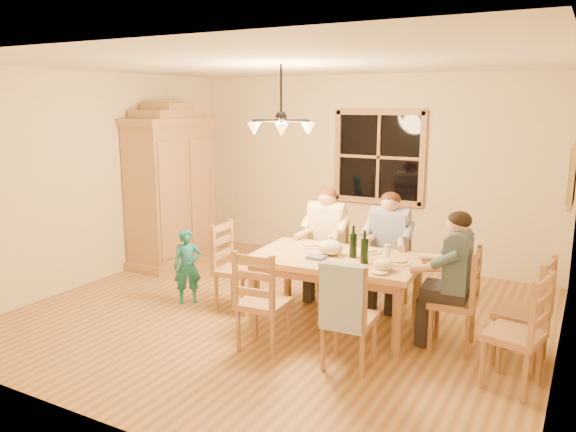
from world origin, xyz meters
The scene contains 33 objects.
floor centered at (0.00, 0.00, 0.00)m, with size 5.50×5.50×0.00m, color #8F5E34.
ceiling centered at (0.00, 0.00, 2.70)m, with size 5.50×5.00×0.02m, color white.
wall_back centered at (0.00, 2.50, 1.35)m, with size 5.50×0.02×2.70m, color beige.
wall_left centered at (-2.75, 0.00, 1.35)m, with size 0.02×5.00×2.70m, color beige.
wall_right centered at (2.75, 0.00, 1.35)m, with size 0.02×5.00×2.70m, color beige.
window centered at (0.20, 2.47, 1.55)m, with size 1.30×0.06×1.30m.
painting centered at (2.71, 1.20, 1.60)m, with size 0.06×0.78×0.64m.
chandelier centered at (0.00, 0.00, 2.08)m, with size 0.77×0.68×0.71m.
armoire centered at (-2.42, 1.08, 1.06)m, with size 0.66×1.40×2.30m.
dining_table centered at (0.65, 0.00, 0.66)m, with size 1.77×1.15×0.76m.
chair_far_left centered at (0.17, 0.78, 0.30)m, with size 0.46×0.45×0.99m.
chair_far_right centered at (0.93, 0.83, 0.30)m, with size 0.46×0.45×0.99m.
chair_near_left centered at (0.27, -0.83, 0.30)m, with size 0.46×0.45×0.99m.
chair_near_right centered at (1.13, -0.78, 0.30)m, with size 0.46×0.45×0.99m.
chair_end_left centered at (-0.54, -0.07, 0.30)m, with size 0.45×0.46×0.99m.
chair_end_right centered at (1.84, 0.07, 0.30)m, with size 0.45×0.46×0.99m.
adult_woman centered at (0.17, 0.78, 0.84)m, with size 0.41×0.44×0.87m.
adult_plaid_man centered at (0.93, 0.83, 0.84)m, with size 0.41×0.44×0.87m.
adult_slate_man centered at (1.84, 0.07, 0.84)m, with size 0.44×0.41×0.87m.
towel centered at (1.14, -0.97, 0.70)m, with size 0.38×0.10×0.58m, color #95ACCA.
wine_bottle_a centered at (0.82, 0.04, 0.93)m, with size 0.08×0.08×0.33m, color black.
wine_bottle_b centered at (0.99, -0.10, 0.93)m, with size 0.08×0.08×0.33m, color black.
plate_woman centered at (0.23, 0.22, 0.77)m, with size 0.26×0.26×0.02m, color white.
plate_plaid centered at (0.88, 0.31, 0.77)m, with size 0.26×0.26×0.02m, color white.
plate_slate centered at (1.28, 0.06, 0.77)m, with size 0.26×0.26×0.02m, color white.
wine_glass_a centered at (0.46, 0.27, 0.83)m, with size 0.06×0.06×0.14m, color silver.
wine_glass_b centered at (1.13, 0.20, 0.83)m, with size 0.06×0.06×0.14m, color silver.
cap centered at (1.24, -0.24, 0.82)m, with size 0.20×0.20×0.11m, color beige.
napkin centered at (0.51, -0.18, 0.78)m, with size 0.18×0.14×0.03m, color slate.
cloth_bundle centered at (0.57, 0.03, 0.84)m, with size 0.28×0.22×0.15m, color beige.
child centered at (-1.15, -0.19, 0.44)m, with size 0.32×0.21×0.88m, color #1A6E77.
chair_spare_front centered at (2.45, -0.48, 0.30)m, with size 0.51×0.52×0.99m.
chair_spare_back centered at (2.45, 0.05, 0.30)m, with size 0.49×0.50×0.99m.
Camera 1 is at (2.89, -5.13, 2.32)m, focal length 35.00 mm.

